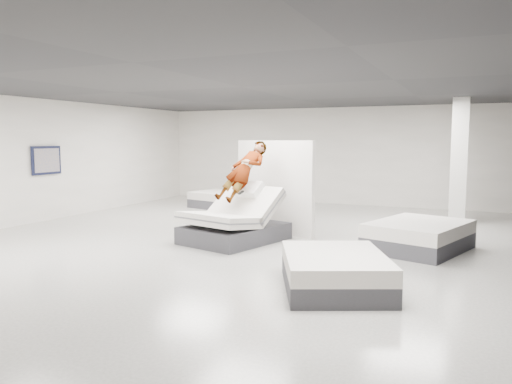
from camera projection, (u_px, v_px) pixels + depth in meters
room at (242, 166)px, 10.24m from camera, size 14.00×14.04×3.20m
hero_bed at (234, 224)px, 10.46m from camera, size 2.01×2.36×1.26m
person at (244, 181)px, 10.62m from camera, size 0.97×1.59×1.42m
remote at (241, 193)px, 10.23m from camera, size 0.09×0.15×0.08m
divider_panel at (274, 187)px, 11.42m from camera, size 2.20×0.98×2.12m
flat_bed_right_far at (419, 236)px, 9.68m from camera, size 2.05×2.37×0.55m
flat_bed_right_near at (335, 271)px, 7.15m from camera, size 2.04×2.28×0.51m
flat_bed_left_far at (223, 200)px, 15.72m from camera, size 2.09×1.76×0.50m
column at (459, 161)px, 12.72m from camera, size 0.40×0.40×3.20m
wall_poster at (46, 160)px, 13.09m from camera, size 0.06×0.95×0.75m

